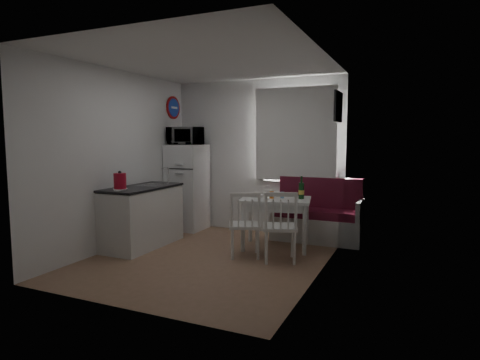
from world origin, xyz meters
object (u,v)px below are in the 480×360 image
object	(u,v)px
bench	(317,220)
chair_right	(278,219)
microwave	(185,136)
wine_bottle	(301,188)
chair_left	(242,217)
fridge	(187,187)
kitchen_counter	(143,216)
kettle	(120,181)
dining_table	(276,204)

from	to	relation	value
bench	chair_right	xyz separation A→B (m)	(-0.21, -1.33, 0.25)
microwave	wine_bottle	xyz separation A→B (m)	(2.19, -0.40, -0.75)
chair_left	fridge	xyz separation A→B (m)	(-1.59, 1.21, 0.19)
bench	wine_bottle	world-z (taller)	wine_bottle
bench	microwave	world-z (taller)	microwave
kitchen_counter	kettle	size ratio (longest dim) A/B	5.01
wine_bottle	chair_right	bearing A→B (deg)	-97.43
kitchen_counter	dining_table	size ratio (longest dim) A/B	1.19
kitchen_counter	fridge	bearing A→B (deg)	89.10
dining_table	chair_right	size ratio (longest dim) A/B	1.97
microwave	kettle	xyz separation A→B (m)	(0.03, -1.73, -0.62)
wine_bottle	microwave	bearing A→B (deg)	169.62
fridge	kettle	world-z (taller)	fridge
chair_left	kettle	bearing A→B (deg)	175.08
fridge	wine_bottle	distance (m)	2.24
fridge	dining_table	bearing A→B (deg)	-16.68
microwave	dining_table	bearing A→B (deg)	-15.24
fridge	kettle	bearing A→B (deg)	-89.03
kettle	wine_bottle	size ratio (longest dim) A/B	0.80
bench	wine_bottle	distance (m)	0.81
chair_right	fridge	world-z (taller)	fridge
microwave	chair_right	bearing A→B (deg)	-29.20
bench	dining_table	xyz separation A→B (m)	(-0.46, -0.66, 0.33)
chair_left	chair_right	distance (m)	0.50
fridge	bench	bearing A→B (deg)	2.79
microwave	fridge	bearing A→B (deg)	90.00
dining_table	wine_bottle	distance (m)	0.44
fridge	wine_bottle	size ratio (longest dim) A/B	4.56
microwave	kettle	size ratio (longest dim) A/B	2.10
chair_left	fridge	bearing A→B (deg)	117.74
kitchen_counter	fridge	world-z (taller)	fridge
fridge	kitchen_counter	bearing A→B (deg)	-90.90
microwave	wine_bottle	bearing A→B (deg)	-10.38
bench	kettle	xyz separation A→B (m)	(-2.27, -1.89, 0.70)
wine_bottle	kitchen_counter	bearing A→B (deg)	-160.24
chair_right	kettle	bearing A→B (deg)	174.17
chair_left	fridge	size ratio (longest dim) A/B	0.37
kitchen_counter	chair_right	xyz separation A→B (m)	(2.11, 0.03, 0.12)
fridge	kettle	xyz separation A→B (m)	(0.03, -1.78, 0.28)
dining_table	chair_right	bearing A→B (deg)	-81.13
chair_right	fridge	xyz separation A→B (m)	(-2.09, 1.22, 0.17)
bench	chair_right	size ratio (longest dim) A/B	2.46
kitchen_counter	chair_left	distance (m)	1.61
kettle	chair_left	bearing A→B (deg)	19.96
dining_table	wine_bottle	size ratio (longest dim) A/B	3.37
kitchen_counter	wine_bottle	xyz separation A→B (m)	(2.21, 0.79, 0.45)
kettle	bench	bearing A→B (deg)	39.82
chair_left	wine_bottle	distance (m)	1.03
chair_left	wine_bottle	bearing A→B (deg)	26.93
bench	fridge	xyz separation A→B (m)	(-2.30, -0.11, 0.42)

